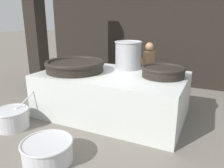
{
  "coord_description": "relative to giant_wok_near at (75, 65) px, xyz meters",
  "views": [
    {
      "loc": [
        1.92,
        -4.07,
        2.05
      ],
      "look_at": [
        0.0,
        0.0,
        0.7
      ],
      "focal_mm": 35.0,
      "sensor_mm": 36.0,
      "label": 1
    }
  ],
  "objects": [
    {
      "name": "back_wall",
      "position": [
        0.82,
        3.09,
        0.84
      ],
      "size": [
        7.54,
        0.24,
        3.81
      ],
      "primitive_type": "cube",
      "color": "black",
      "rests_on": "ground_plane"
    },
    {
      "name": "prep_bowl_meat",
      "position": [
        0.68,
        -1.78,
        -0.88
      ],
      "size": [
        0.77,
        0.77,
        0.33
      ],
      "color": "silver",
      "rests_on": "ground_plane"
    },
    {
      "name": "support_pillar",
      "position": [
        -1.6,
        0.59,
        0.84
      ],
      "size": [
        0.39,
        0.39,
        3.81
      ],
      "primitive_type": "cube",
      "color": "black",
      "rests_on": "ground_plane"
    },
    {
      "name": "giant_wok_far",
      "position": [
        1.86,
        0.34,
        -0.02
      ],
      "size": [
        0.87,
        0.87,
        0.21
      ],
      "color": "black",
      "rests_on": "hearth_platform"
    },
    {
      "name": "giant_wok_near",
      "position": [
        0.0,
        0.0,
        0.0
      ],
      "size": [
        1.3,
        1.3,
        0.24
      ],
      "color": "black",
      "rests_on": "hearth_platform"
    },
    {
      "name": "hearth_platform",
      "position": [
        0.82,
        0.16,
        -0.6
      ],
      "size": [
        3.05,
        1.85,
        0.93
      ],
      "color": "silver",
      "rests_on": "ground_plane"
    },
    {
      "name": "stock_pot",
      "position": [
        0.95,
        0.76,
        0.2
      ],
      "size": [
        0.63,
        0.63,
        0.63
      ],
      "color": "#9E9EA3",
      "rests_on": "hearth_platform"
    },
    {
      "name": "ground_plane",
      "position": [
        0.82,
        0.16,
        -1.06
      ],
      "size": [
        60.0,
        60.0,
        0.0
      ],
      "primitive_type": "plane",
      "color": "slate"
    },
    {
      "name": "cook",
      "position": [
        1.26,
        1.4,
        -0.26
      ],
      "size": [
        0.37,
        0.56,
        1.49
      ],
      "rotation": [
        0.0,
        0.0,
        3.02
      ],
      "color": "#9E7551",
      "rests_on": "ground_plane"
    },
    {
      "name": "prep_bowl_vegetables",
      "position": [
        -0.66,
        -1.25,
        -0.85
      ],
      "size": [
        0.66,
        0.84,
        0.63
      ],
      "color": "silver",
      "rests_on": "ground_plane"
    }
  ]
}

